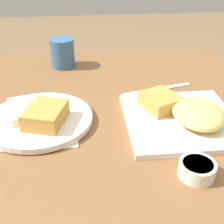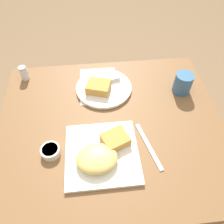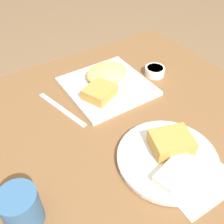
{
  "view_description": "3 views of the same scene",
  "coord_description": "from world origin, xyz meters",
  "px_view_note": "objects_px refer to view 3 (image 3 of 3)",
  "views": [
    {
      "loc": [
        -0.67,
        0.1,
        1.12
      ],
      "look_at": [
        -0.03,
        0.03,
        0.73
      ],
      "focal_mm": 50.0,
      "sensor_mm": 36.0,
      "label": 1
    },
    {
      "loc": [
        -0.05,
        -0.54,
        1.43
      ],
      "look_at": [
        0.01,
        0.02,
        0.76
      ],
      "focal_mm": 35.0,
      "sensor_mm": 36.0,
      "label": 2
    },
    {
      "loc": [
        0.33,
        0.47,
        1.26
      ],
      "look_at": [
        0.04,
        0.02,
        0.76
      ],
      "focal_mm": 42.0,
      "sensor_mm": 36.0,
      "label": 3
    }
  ],
  "objects_px": {
    "butter_knife": "(62,109)",
    "coffee_mug": "(21,208)",
    "plate_oval_far": "(169,155)",
    "sauce_ramekin": "(155,71)",
    "plate_square_near": "(106,82)"
  },
  "relations": [
    {
      "from": "butter_knife",
      "to": "coffee_mug",
      "type": "relative_size",
      "value": 2.22
    },
    {
      "from": "plate_oval_far",
      "to": "sauce_ramekin",
      "type": "xyz_separation_m",
      "value": [
        -0.22,
        -0.32,
        -0.0
      ]
    },
    {
      "from": "plate_square_near",
      "to": "sauce_ramekin",
      "type": "distance_m",
      "value": 0.19
    },
    {
      "from": "plate_square_near",
      "to": "butter_knife",
      "type": "distance_m",
      "value": 0.18
    },
    {
      "from": "plate_oval_far",
      "to": "coffee_mug",
      "type": "relative_size",
      "value": 2.7
    },
    {
      "from": "plate_square_near",
      "to": "sauce_ramekin",
      "type": "bearing_deg",
      "value": 170.15
    },
    {
      "from": "plate_oval_far",
      "to": "butter_knife",
      "type": "relative_size",
      "value": 1.21
    },
    {
      "from": "plate_square_near",
      "to": "butter_knife",
      "type": "relative_size",
      "value": 1.26
    },
    {
      "from": "plate_oval_far",
      "to": "sauce_ramekin",
      "type": "relative_size",
      "value": 3.63
    },
    {
      "from": "plate_square_near",
      "to": "coffee_mug",
      "type": "relative_size",
      "value": 2.79
    },
    {
      "from": "plate_square_near",
      "to": "plate_oval_far",
      "type": "xyz_separation_m",
      "value": [
        0.03,
        0.35,
        -0.0
      ]
    },
    {
      "from": "sauce_ramekin",
      "to": "butter_knife",
      "type": "height_order",
      "value": "sauce_ramekin"
    },
    {
      "from": "plate_oval_far",
      "to": "butter_knife",
      "type": "xyz_separation_m",
      "value": [
        0.15,
        -0.33,
        -0.02
      ]
    },
    {
      "from": "plate_square_near",
      "to": "sauce_ramekin",
      "type": "relative_size",
      "value": 3.76
    },
    {
      "from": "sauce_ramekin",
      "to": "butter_knife",
      "type": "relative_size",
      "value": 0.33
    }
  ]
}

